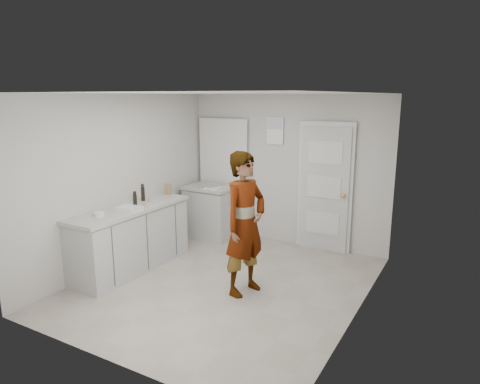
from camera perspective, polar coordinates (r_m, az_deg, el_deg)
The scene contains 12 objects.
ground at distance 5.88m, azimuth -2.09°, elevation -12.14°, with size 4.00×4.00×0.00m, color #A09886.
room_shell at distance 7.29m, azimuth 4.69°, elevation 1.23°, with size 4.00×4.00×4.00m.
main_counter at distance 6.41m, azimuth -14.28°, elevation -6.28°, with size 0.64×1.96×0.93m.
side_counter at distance 7.59m, azimuth -4.07°, elevation -2.92°, with size 0.84×0.61×0.93m.
person at distance 5.34m, azimuth 0.69°, elevation -4.26°, with size 0.66×0.44×1.82m, color silver.
cake_mix_box at distance 6.92m, azimuth -9.59°, elevation 0.36°, with size 0.10×0.05×0.17m, color olive.
spice_jar at distance 6.53m, azimuth -12.00°, elevation -0.92°, with size 0.05×0.05×0.07m, color tan.
oil_cruet_a at distance 6.27m, azimuth -13.83°, elevation -0.92°, with size 0.06×0.06×0.23m.
oil_cruet_b at distance 6.57m, azimuth -12.83°, elevation -0.08°, with size 0.06×0.06×0.26m.
baking_dish at distance 6.07m, azimuth -14.56°, elevation -2.19°, with size 0.35×0.27×0.06m.
egg_bowl at distance 5.92m, azimuth -18.28°, elevation -2.79°, with size 0.14×0.14×0.06m.
papers at distance 7.36m, azimuth -3.55°, elevation 0.62°, with size 0.26×0.33×0.01m, color white.
Camera 1 is at (2.80, -4.54, 2.47)m, focal length 32.00 mm.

